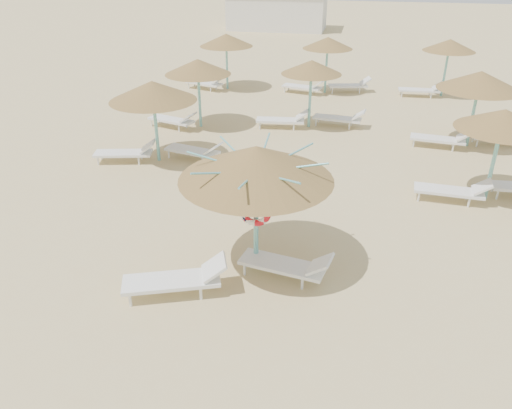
# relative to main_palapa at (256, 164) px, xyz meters

# --- Properties ---
(ground) EXTENTS (120.00, 120.00, 0.00)m
(ground) POSITION_rel_main_palapa_xyz_m (0.41, -0.13, -2.55)
(ground) COLOR tan
(ground) RESTS_ON ground
(main_palapa) EXTENTS (3.28, 3.28, 2.94)m
(main_palapa) POSITION_rel_main_palapa_xyz_m (0.00, 0.00, 0.00)
(main_palapa) COLOR #6AB8B7
(main_palapa) RESTS_ON ground
(lounger_main_a) EXTENTS (2.26, 1.38, 0.79)m
(lounger_main_a) POSITION_rel_main_palapa_xyz_m (-1.37, -1.33, -2.18)
(lounger_main_a) COLOR white
(lounger_main_a) RESTS_ON ground
(lounger_main_b) EXTENTS (2.11, 0.96, 0.74)m
(lounger_main_b) POSITION_rel_main_palapa_xyz_m (0.79, -0.32, -2.20)
(lounger_main_b) COLOR white
(lounger_main_b) RESTS_ON ground
(palapa_field) EXTENTS (19.67, 14.01, 2.71)m
(palapa_field) POSITION_rel_main_palapa_xyz_m (1.28, 9.66, -0.28)
(palapa_field) COLOR #6AB8B7
(palapa_field) RESTS_ON ground
(service_hut) EXTENTS (8.40, 4.40, 3.25)m
(service_hut) POSITION_rel_main_palapa_xyz_m (-5.59, 34.87, -0.91)
(service_hut) COLOR silver
(service_hut) RESTS_ON ground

